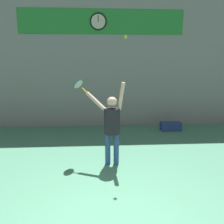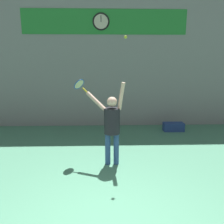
% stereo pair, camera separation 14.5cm
% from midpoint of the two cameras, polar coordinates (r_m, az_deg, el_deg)
% --- Properties ---
extents(back_wall, '(18.00, 0.10, 5.00)m').
position_cam_midpoint_polar(back_wall, '(8.58, -1.38, 12.87)').
color(back_wall, gray).
rests_on(back_wall, ground_plane).
extents(sponsor_banner, '(6.07, 0.02, 0.89)m').
position_cam_midpoint_polar(sponsor_banner, '(8.66, -1.43, 22.52)').
color(sponsor_banner, '#288C38').
extents(scoreboard_clock, '(0.62, 0.06, 0.62)m').
position_cam_midpoint_polar(scoreboard_clock, '(8.64, -2.37, 22.54)').
color(scoreboard_clock, beige).
extents(tennis_player, '(0.96, 0.58, 2.02)m').
position_cam_midpoint_polar(tennis_player, '(5.21, 0.73, -2.90)').
color(tennis_player, '#2D4C7F').
rests_on(tennis_player, ground_plane).
extents(tennis_racket, '(0.41, 0.37, 0.35)m').
position_cam_midpoint_polar(tennis_racket, '(5.57, -7.72, 7.09)').
color(tennis_racket, yellow).
extents(tennis_ball, '(0.07, 0.07, 0.07)m').
position_cam_midpoint_polar(tennis_ball, '(4.99, 4.45, 18.95)').
color(tennis_ball, '#CCDB2D').
extents(equipment_bag, '(0.74, 0.35, 0.31)m').
position_cam_midpoint_polar(equipment_bag, '(8.44, 16.22, -3.73)').
color(equipment_bag, navy).
rests_on(equipment_bag, ground_plane).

